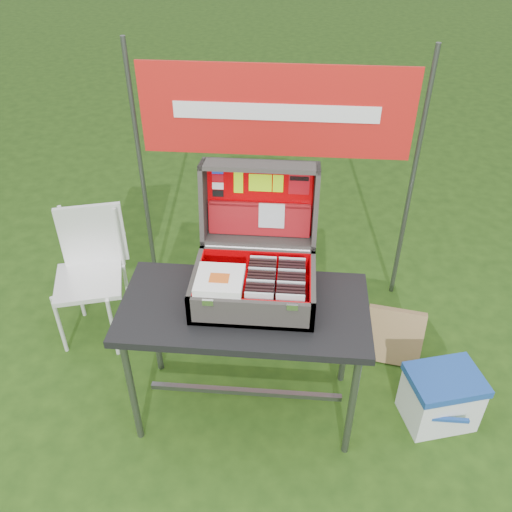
# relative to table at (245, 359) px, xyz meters

# --- Properties ---
(ground) EXTENTS (80.00, 80.00, 0.00)m
(ground) POSITION_rel_table_xyz_m (0.08, -0.01, -0.37)
(ground) COLOR #1E3C10
(ground) RESTS_ON ground
(table) EXTENTS (1.20, 0.60, 0.75)m
(table) POSITION_rel_table_xyz_m (0.00, 0.00, 0.00)
(table) COLOR black
(table) RESTS_ON ground
(table_top) EXTENTS (1.20, 0.60, 0.04)m
(table_top) POSITION_rel_table_xyz_m (0.00, 0.00, 0.35)
(table_top) COLOR black
(table_top) RESTS_ON ground
(table_leg_fl) EXTENTS (0.04, 0.04, 0.71)m
(table_leg_fl) POSITION_rel_table_xyz_m (-0.54, -0.24, -0.02)
(table_leg_fl) COLOR #59595B
(table_leg_fl) RESTS_ON ground
(table_leg_fr) EXTENTS (0.04, 0.04, 0.71)m
(table_leg_fr) POSITION_rel_table_xyz_m (0.54, -0.24, -0.02)
(table_leg_fr) COLOR #59595B
(table_leg_fr) RESTS_ON ground
(table_leg_bl) EXTENTS (0.04, 0.04, 0.71)m
(table_leg_bl) POSITION_rel_table_xyz_m (-0.54, 0.24, -0.02)
(table_leg_bl) COLOR #59595B
(table_leg_bl) RESTS_ON ground
(table_leg_br) EXTENTS (0.04, 0.04, 0.71)m
(table_leg_br) POSITION_rel_table_xyz_m (0.54, 0.24, -0.02)
(table_leg_br) COLOR #59595B
(table_leg_br) RESTS_ON ground
(table_brace) EXTENTS (1.05, 0.03, 0.03)m
(table_brace) POSITION_rel_table_xyz_m (0.00, -0.00, -0.25)
(table_brace) COLOR #59595B
(table_brace) RESTS_ON ground
(suitcase) EXTENTS (0.58, 0.58, 0.55)m
(suitcase) POSITION_rel_table_xyz_m (0.04, 0.11, 0.65)
(suitcase) COLOR #4E4A45
(suitcase) RESTS_ON table
(suitcase_base_bottom) EXTENTS (0.58, 0.42, 0.02)m
(suitcase_base_bottom) POSITION_rel_table_xyz_m (0.04, 0.05, 0.39)
(suitcase_base_bottom) COLOR #4E4A45
(suitcase_base_bottom) RESTS_ON table_top
(suitcase_base_wall_front) EXTENTS (0.58, 0.02, 0.16)m
(suitcase_base_wall_front) POSITION_rel_table_xyz_m (0.04, -0.15, 0.45)
(suitcase_base_wall_front) COLOR #4E4A45
(suitcase_base_wall_front) RESTS_ON table_top
(suitcase_base_wall_back) EXTENTS (0.58, 0.02, 0.16)m
(suitcase_base_wall_back) POSITION_rel_table_xyz_m (0.04, 0.25, 0.45)
(suitcase_base_wall_back) COLOR #4E4A45
(suitcase_base_wall_back) RESTS_ON table_top
(suitcase_base_wall_left) EXTENTS (0.02, 0.42, 0.16)m
(suitcase_base_wall_left) POSITION_rel_table_xyz_m (-0.24, 0.05, 0.45)
(suitcase_base_wall_left) COLOR #4E4A45
(suitcase_base_wall_left) RESTS_ON table_top
(suitcase_base_wall_right) EXTENTS (0.02, 0.42, 0.16)m
(suitcase_base_wall_right) POSITION_rel_table_xyz_m (0.32, 0.05, 0.45)
(suitcase_base_wall_right) COLOR #4E4A45
(suitcase_base_wall_right) RESTS_ON table_top
(suitcase_liner_floor) EXTENTS (0.54, 0.37, 0.01)m
(suitcase_liner_floor) POSITION_rel_table_xyz_m (0.04, 0.05, 0.40)
(suitcase_liner_floor) COLOR #C10003
(suitcase_liner_floor) RESTS_ON suitcase_base_bottom
(suitcase_latch_left) EXTENTS (0.05, 0.01, 0.03)m
(suitcase_latch_left) POSITION_rel_table_xyz_m (-0.14, -0.16, 0.52)
(suitcase_latch_left) COLOR silver
(suitcase_latch_left) RESTS_ON suitcase_base_wall_front
(suitcase_latch_right) EXTENTS (0.05, 0.01, 0.03)m
(suitcase_latch_right) POSITION_rel_table_xyz_m (0.23, -0.16, 0.52)
(suitcase_latch_right) COLOR silver
(suitcase_latch_right) RESTS_ON suitcase_base_wall_front
(suitcase_hinge) EXTENTS (0.52, 0.02, 0.02)m
(suitcase_hinge) POSITION_rel_table_xyz_m (0.04, 0.26, 0.53)
(suitcase_hinge) COLOR silver
(suitcase_hinge) RESTS_ON suitcase_base_wall_back
(suitcase_lid_back) EXTENTS (0.58, 0.09, 0.41)m
(suitcase_lid_back) POSITION_rel_table_xyz_m (0.04, 0.43, 0.71)
(suitcase_lid_back) COLOR #4E4A45
(suitcase_lid_back) RESTS_ON suitcase_base_wall_back
(suitcase_lid_rim_far) EXTENTS (0.58, 0.16, 0.05)m
(suitcase_lid_rim_far) POSITION_rel_table_xyz_m (0.04, 0.40, 0.92)
(suitcase_lid_rim_far) COLOR #4E4A45
(suitcase_lid_rim_far) RESTS_ON suitcase_lid_back
(suitcase_lid_rim_near) EXTENTS (0.58, 0.16, 0.05)m
(suitcase_lid_rim_near) POSITION_rel_table_xyz_m (0.04, 0.34, 0.53)
(suitcase_lid_rim_near) COLOR #4E4A45
(suitcase_lid_rim_near) RESTS_ON suitcase_lid_back
(suitcase_lid_rim_left) EXTENTS (0.02, 0.22, 0.44)m
(suitcase_lid_rim_left) POSITION_rel_table_xyz_m (-0.24, 0.37, 0.72)
(suitcase_lid_rim_left) COLOR #4E4A45
(suitcase_lid_rim_left) RESTS_ON suitcase_lid_back
(suitcase_lid_rim_right) EXTENTS (0.02, 0.22, 0.44)m
(suitcase_lid_rim_right) POSITION_rel_table_xyz_m (0.32, 0.37, 0.72)
(suitcase_lid_rim_right) COLOR #4E4A45
(suitcase_lid_rim_right) RESTS_ON suitcase_lid_back
(suitcase_lid_liner) EXTENTS (0.53, 0.07, 0.36)m
(suitcase_lid_liner) POSITION_rel_table_xyz_m (0.04, 0.42, 0.71)
(suitcase_lid_liner) COLOR #C10003
(suitcase_lid_liner) RESTS_ON suitcase_lid_back
(suitcase_liner_wall_front) EXTENTS (0.54, 0.01, 0.13)m
(suitcase_liner_wall_front) POSITION_rel_table_xyz_m (0.04, -0.13, 0.46)
(suitcase_liner_wall_front) COLOR #C10003
(suitcase_liner_wall_front) RESTS_ON suitcase_base_bottom
(suitcase_liner_wall_back) EXTENTS (0.54, 0.01, 0.13)m
(suitcase_liner_wall_back) POSITION_rel_table_xyz_m (0.04, 0.23, 0.46)
(suitcase_liner_wall_back) COLOR #C10003
(suitcase_liner_wall_back) RESTS_ON suitcase_base_bottom
(suitcase_liner_wall_left) EXTENTS (0.01, 0.37, 0.13)m
(suitcase_liner_wall_left) POSITION_rel_table_xyz_m (-0.22, 0.05, 0.46)
(suitcase_liner_wall_left) COLOR #C10003
(suitcase_liner_wall_left) RESTS_ON suitcase_base_bottom
(suitcase_liner_wall_right) EXTENTS (0.01, 0.37, 0.13)m
(suitcase_liner_wall_right) POSITION_rel_table_xyz_m (0.31, 0.05, 0.46)
(suitcase_liner_wall_right) COLOR #C10003
(suitcase_liner_wall_right) RESTS_ON suitcase_base_bottom
(suitcase_lid_pocket) EXTENTS (0.52, 0.06, 0.17)m
(suitcase_lid_pocket) POSITION_rel_table_xyz_m (0.04, 0.38, 0.62)
(suitcase_lid_pocket) COLOR maroon
(suitcase_lid_pocket) RESTS_ON suitcase_lid_liner
(suitcase_pocket_edge) EXTENTS (0.51, 0.02, 0.02)m
(suitcase_pocket_edge) POSITION_rel_table_xyz_m (0.04, 0.39, 0.70)
(suitcase_pocket_edge) COLOR maroon
(suitcase_pocket_edge) RESTS_ON suitcase_lid_pocket
(suitcase_pocket_cd) EXTENTS (0.13, 0.03, 0.13)m
(suitcase_pocket_cd) POSITION_rel_table_xyz_m (0.10, 0.37, 0.66)
(suitcase_pocket_cd) COLOR silver
(suitcase_pocket_cd) RESTS_ON suitcase_lid_pocket
(lid_sticker_cc_a) EXTENTS (0.06, 0.01, 0.04)m
(lid_sticker_cc_a) POSITION_rel_table_xyz_m (-0.17, 0.44, 0.86)
(lid_sticker_cc_a) COLOR #1933B2
(lid_sticker_cc_a) RESTS_ON suitcase_lid_liner
(lid_sticker_cc_b) EXTENTS (0.06, 0.01, 0.04)m
(lid_sticker_cc_b) POSITION_rel_table_xyz_m (-0.17, 0.43, 0.82)
(lid_sticker_cc_b) COLOR #A20812
(lid_sticker_cc_b) RESTS_ON suitcase_lid_liner
(lid_sticker_cc_c) EXTENTS (0.06, 0.01, 0.04)m
(lid_sticker_cc_c) POSITION_rel_table_xyz_m (-0.17, 0.42, 0.78)
(lid_sticker_cc_c) COLOR white
(lid_sticker_cc_c) RESTS_ON suitcase_lid_liner
(lid_sticker_cc_d) EXTENTS (0.06, 0.01, 0.04)m
(lid_sticker_cc_d) POSITION_rel_table_xyz_m (-0.17, 0.42, 0.74)
(lid_sticker_cc_d) COLOR black
(lid_sticker_cc_d) RESTS_ON suitcase_lid_liner
(lid_card_neon_tall) EXTENTS (0.05, 0.02, 0.11)m
(lid_card_neon_tall) POSITION_rel_table_xyz_m (-0.07, 0.43, 0.81)
(lid_card_neon_tall) COLOR #AEF50A
(lid_card_neon_tall) RESTS_ON suitcase_lid_liner
(lid_card_neon_main) EXTENTS (0.11, 0.02, 0.09)m
(lid_card_neon_main) POSITION_rel_table_xyz_m (0.04, 0.43, 0.81)
(lid_card_neon_main) COLOR #AEF50A
(lid_card_neon_main) RESTS_ON suitcase_lid_liner
(lid_card_neon_small) EXTENTS (0.05, 0.02, 0.09)m
(lid_card_neon_small) POSITION_rel_table_xyz_m (0.13, 0.43, 0.81)
(lid_card_neon_small) COLOR #AEF50A
(lid_card_neon_small) RESTS_ON suitcase_lid_liner
(lid_sticker_band) EXTENTS (0.10, 0.02, 0.10)m
(lid_sticker_band) POSITION_rel_table_xyz_m (0.23, 0.43, 0.81)
(lid_sticker_band) COLOR #A20812
(lid_sticker_band) RESTS_ON suitcase_lid_liner
(lid_sticker_band_bar) EXTENTS (0.09, 0.01, 0.02)m
(lid_sticker_band_bar) POSITION_rel_table_xyz_m (0.23, 0.43, 0.84)
(lid_sticker_band_bar) COLOR black
(lid_sticker_band_bar) RESTS_ON suitcase_lid_liner
(cd_left_0) EXTENTS (0.13, 0.01, 0.15)m
(cd_left_0) POSITION_rel_table_xyz_m (0.08, -0.11, 0.48)
(cd_left_0) COLOR silver
(cd_left_0) RESTS_ON suitcase_liner_floor
(cd_left_1) EXTENTS (0.13, 0.01, 0.15)m
(cd_left_1) POSITION_rel_table_xyz_m (0.08, -0.09, 0.48)
(cd_left_1) COLOR black
(cd_left_1) RESTS_ON suitcase_liner_floor
(cd_left_2) EXTENTS (0.13, 0.01, 0.15)m
(cd_left_2) POSITION_rel_table_xyz_m (0.08, -0.07, 0.48)
(cd_left_2) COLOR black
(cd_left_2) RESTS_ON suitcase_liner_floor
(cd_left_3) EXTENTS (0.13, 0.01, 0.15)m
(cd_left_3) POSITION_rel_table_xyz_m (0.08, -0.04, 0.48)
(cd_left_3) COLOR black
(cd_left_3) RESTS_ON suitcase_liner_floor
(cd_left_4) EXTENTS (0.13, 0.01, 0.15)m
(cd_left_4) POSITION_rel_table_xyz_m (0.08, -0.02, 0.48)
(cd_left_4) COLOR silver
(cd_left_4) RESTS_ON suitcase_liner_floor
(cd_left_5) EXTENTS (0.13, 0.01, 0.15)m
(cd_left_5) POSITION_rel_table_xyz_m (0.08, 0.00, 0.48)
(cd_left_5) COLOR black
(cd_left_5) RESTS_ON suitcase_liner_floor
(cd_left_6) EXTENTS (0.13, 0.01, 0.15)m
(cd_left_6) POSITION_rel_table_xyz_m (0.08, 0.03, 0.48)
(cd_left_6) COLOR black
(cd_left_6) RESTS_ON suitcase_liner_floor
(cd_left_7) EXTENTS (0.13, 0.01, 0.15)m
(cd_left_7) POSITION_rel_table_xyz_m (0.08, 0.05, 0.48)
(cd_left_7) COLOR black
(cd_left_7) RESTS_ON suitcase_liner_floor
(cd_left_8) EXTENTS (0.13, 0.01, 0.15)m
(cd_left_8) POSITION_rel_table_xyz_m (0.08, 0.07, 0.48)
(cd_left_8) COLOR silver
(cd_left_8) RESTS_ON suitcase_liner_floor
(cd_left_9) EXTENTS (0.13, 0.01, 0.15)m
(cd_left_9) POSITION_rel_table_xyz_m (0.08, 0.09, 0.48)
(cd_left_9) COLOR black
(cd_left_9) RESTS_ON suitcase_liner_floor
(cd_left_10) EXTENTS (0.13, 0.01, 0.15)m
(cd_left_10) POSITION_rel_table_xyz_m (0.08, 0.12, 0.48)
(cd_left_10) COLOR black
(cd_left_10) RESTS_ON suitcase_liner_floor
(cd_left_11) EXTENTS (0.13, 0.01, 0.15)m
(cd_left_11) POSITION_rel_table_xyz_m (0.08, 0.14, 0.48)
(cd_left_11) COLOR black
(cd_left_11) RESTS_ON suitcase_liner_floor
(cd_left_12) EXTENTS (0.13, 0.01, 0.15)m
(cd_left_12) POSITION_rel_table_xyz_m (0.08, 0.16, 0.48)
(cd_left_12) COLOR silver
(cd_left_12) RESTS_ON suitcase_liner_floor
(cd_right_0) EXTENTS (0.13, 0.01, 0.15)m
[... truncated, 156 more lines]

